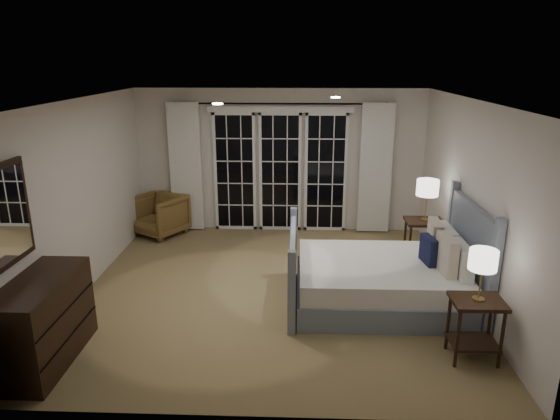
{
  "coord_description": "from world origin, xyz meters",
  "views": [
    {
      "loc": [
        0.33,
        -6.11,
        2.99
      ],
      "look_at": [
        0.08,
        0.22,
        1.05
      ],
      "focal_mm": 32.0,
      "sensor_mm": 36.0,
      "label": 1
    }
  ],
  "objects_px": {
    "lamp_right": "(428,188)",
    "lamp_left": "(483,261)",
    "bed": "(384,278)",
    "armchair": "(159,215)",
    "dresser": "(43,321)",
    "nightstand_right": "(423,236)",
    "nightstand_left": "(475,320)"
  },
  "relations": [
    {
      "from": "nightstand_right",
      "to": "armchair",
      "type": "distance_m",
      "value": 4.45
    },
    {
      "from": "nightstand_right",
      "to": "lamp_right",
      "type": "xyz_separation_m",
      "value": [
        -0.0,
        -0.0,
        0.73
      ]
    },
    {
      "from": "armchair",
      "to": "nightstand_left",
      "type": "bearing_deg",
      "value": -9.44
    },
    {
      "from": "nightstand_left",
      "to": "armchair",
      "type": "bearing_deg",
      "value": 139.47
    },
    {
      "from": "bed",
      "to": "lamp_left",
      "type": "bearing_deg",
      "value": -59.06
    },
    {
      "from": "nightstand_left",
      "to": "lamp_left",
      "type": "relative_size",
      "value": 1.25
    },
    {
      "from": "lamp_right",
      "to": "armchair",
      "type": "distance_m",
      "value": 4.52
    },
    {
      "from": "bed",
      "to": "nightstand_right",
      "type": "bearing_deg",
      "value": 57.87
    },
    {
      "from": "nightstand_left",
      "to": "lamp_left",
      "type": "distance_m",
      "value": 0.65
    },
    {
      "from": "bed",
      "to": "armchair",
      "type": "relative_size",
      "value": 2.82
    },
    {
      "from": "bed",
      "to": "lamp_left",
      "type": "distance_m",
      "value": 1.6
    },
    {
      "from": "bed",
      "to": "lamp_left",
      "type": "height_order",
      "value": "bed"
    },
    {
      "from": "bed",
      "to": "armchair",
      "type": "height_order",
      "value": "bed"
    },
    {
      "from": "nightstand_left",
      "to": "lamp_right",
      "type": "xyz_separation_m",
      "value": [
        0.04,
        2.43,
        0.76
      ]
    },
    {
      "from": "bed",
      "to": "lamp_right",
      "type": "distance_m",
      "value": 1.68
    },
    {
      "from": "bed",
      "to": "lamp_right",
      "type": "height_order",
      "value": "lamp_right"
    },
    {
      "from": "armchair",
      "to": "lamp_left",
      "type": "bearing_deg",
      "value": -9.44
    },
    {
      "from": "armchair",
      "to": "dresser",
      "type": "height_order",
      "value": "dresser"
    },
    {
      "from": "nightstand_left",
      "to": "armchair",
      "type": "xyz_separation_m",
      "value": [
        -4.24,
        3.63,
        -0.08
      ]
    },
    {
      "from": "lamp_right",
      "to": "nightstand_left",
      "type": "bearing_deg",
      "value": -90.98
    },
    {
      "from": "lamp_left",
      "to": "dresser",
      "type": "xyz_separation_m",
      "value": [
        -4.37,
        -0.21,
        -0.64
      ]
    },
    {
      "from": "lamp_left",
      "to": "dresser",
      "type": "height_order",
      "value": "lamp_left"
    },
    {
      "from": "bed",
      "to": "lamp_right",
      "type": "relative_size",
      "value": 3.66
    },
    {
      "from": "dresser",
      "to": "lamp_right",
      "type": "bearing_deg",
      "value": 30.88
    },
    {
      "from": "lamp_right",
      "to": "lamp_left",
      "type": "bearing_deg",
      "value": -90.98
    },
    {
      "from": "bed",
      "to": "dresser",
      "type": "xyz_separation_m",
      "value": [
        -3.65,
        -1.42,
        0.12
      ]
    },
    {
      "from": "lamp_right",
      "to": "dresser",
      "type": "bearing_deg",
      "value": -149.12
    },
    {
      "from": "armchair",
      "to": "dresser",
      "type": "relative_size",
      "value": 0.62
    },
    {
      "from": "nightstand_left",
      "to": "nightstand_right",
      "type": "xyz_separation_m",
      "value": [
        0.04,
        2.43,
        0.03
      ]
    },
    {
      "from": "nightstand_right",
      "to": "lamp_left",
      "type": "xyz_separation_m",
      "value": [
        -0.04,
        -2.43,
        0.62
      ]
    },
    {
      "from": "nightstand_right",
      "to": "lamp_left",
      "type": "distance_m",
      "value": 2.5
    },
    {
      "from": "nightstand_left",
      "to": "armchair",
      "type": "distance_m",
      "value": 5.58
    }
  ]
}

